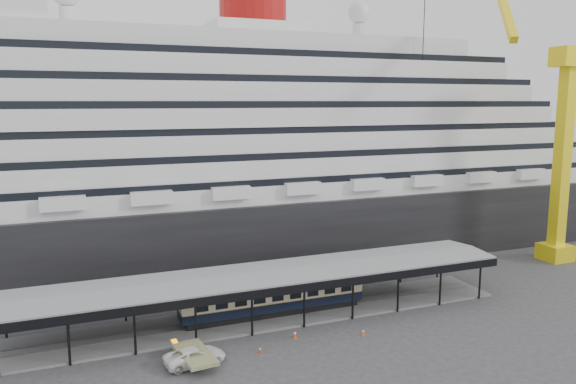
# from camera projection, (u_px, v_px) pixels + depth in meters

# --- Properties ---
(ground) EXTENTS (200.00, 200.00, 0.00)m
(ground) POSITION_uv_depth(u_px,v_px,m) (282.00, 334.00, 57.37)
(ground) COLOR #333336
(ground) RESTS_ON ground
(cruise_ship) EXTENTS (130.00, 30.00, 43.90)m
(cruise_ship) POSITION_uv_depth(u_px,v_px,m) (204.00, 137.00, 83.71)
(cruise_ship) COLOR black
(cruise_ship) RESTS_ON ground
(platform_canopy) EXTENTS (56.00, 9.18, 5.30)m
(platform_canopy) POSITION_uv_depth(u_px,v_px,m) (265.00, 297.00, 61.56)
(platform_canopy) COLOR slate
(platform_canopy) RESTS_ON ground
(crane_yellow) EXTENTS (23.83, 18.78, 47.60)m
(crane_yellow) POSITION_uv_depth(u_px,v_px,m) (557.00, 126.00, 81.28)
(crane_yellow) COLOR yellow
(crane_yellow) RESTS_ON ground
(port_truck) EXTENTS (5.83, 3.20, 1.55)m
(port_truck) POSITION_uv_depth(u_px,v_px,m) (195.00, 356.00, 50.77)
(port_truck) COLOR white
(port_truck) RESTS_ON ground
(pullman_carriage) EXTENTS (20.87, 2.92, 20.49)m
(pullman_carriage) POSITION_uv_depth(u_px,v_px,m) (273.00, 294.00, 61.90)
(pullman_carriage) COLOR black
(pullman_carriage) RESTS_ON ground
(traffic_cone_left) EXTENTS (0.49, 0.49, 0.80)m
(traffic_cone_left) POSITION_uv_depth(u_px,v_px,m) (295.00, 334.00, 56.52)
(traffic_cone_left) COLOR #E1470C
(traffic_cone_left) RESTS_ON ground
(traffic_cone_mid) EXTENTS (0.45, 0.45, 0.66)m
(traffic_cone_mid) POSITION_uv_depth(u_px,v_px,m) (260.00, 350.00, 53.12)
(traffic_cone_mid) COLOR red
(traffic_cone_mid) RESTS_ON ground
(traffic_cone_right) EXTENTS (0.47, 0.47, 0.71)m
(traffic_cone_right) POSITION_uv_depth(u_px,v_px,m) (363.00, 332.00, 57.14)
(traffic_cone_right) COLOR #DB5B0C
(traffic_cone_right) RESTS_ON ground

